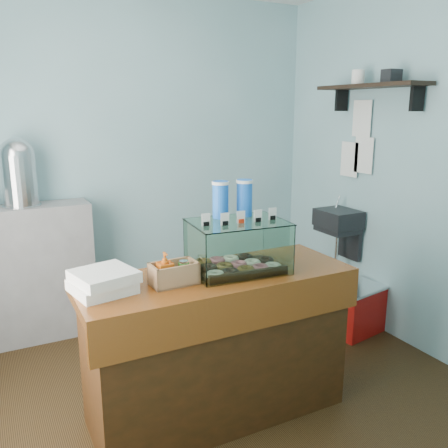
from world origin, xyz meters
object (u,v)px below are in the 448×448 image
counter (217,344)px  display_case (236,242)px  red_cooler (354,309)px  coffee_urn (18,171)px

counter → display_case: bearing=14.8°
counter → red_cooler: (1.51, 0.46, -0.26)m
red_cooler → counter: bearing=-172.8°
coffee_urn → red_cooler: size_ratio=1.02×
red_cooler → display_case: bearing=-172.6°
display_case → coffee_urn: bearing=129.0°
display_case → red_cooler: 1.67m
display_case → red_cooler: bearing=22.3°
counter → coffee_urn: (-0.89, 1.57, 0.92)m
counter → red_cooler: size_ratio=3.11×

